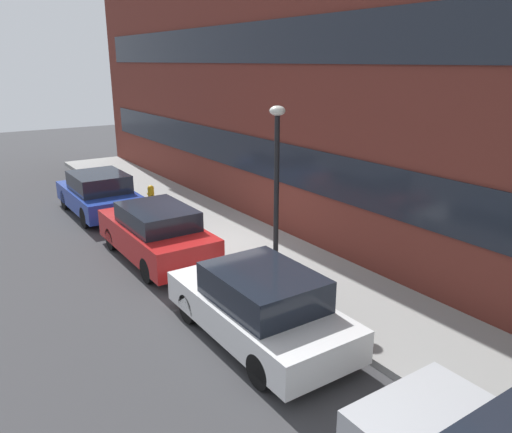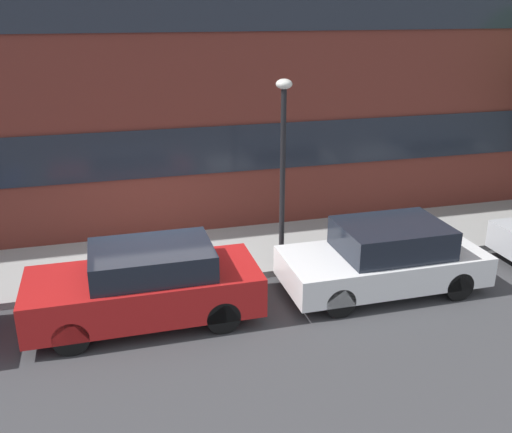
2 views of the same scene
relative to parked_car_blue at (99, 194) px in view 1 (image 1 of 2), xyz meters
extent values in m
plane|color=#38383A|center=(4.99, 1.05, -0.68)|extent=(56.00, 56.00, 0.00)
cube|color=gray|center=(4.99, 2.36, -0.62)|extent=(28.00, 2.62, 0.14)
cube|color=maroon|center=(4.99, 4.12, 4.09)|extent=(28.00, 0.90, 9.56)
cube|color=#1E232D|center=(4.99, 3.65, 1.42)|extent=(25.76, 0.04, 1.10)
cube|color=#1E232D|center=(4.99, 3.65, 4.57)|extent=(25.76, 0.04, 1.10)
cube|color=#1E3899|center=(-0.04, 0.00, -0.15)|extent=(3.83, 1.76, 0.59)
cube|color=black|center=(0.11, 0.00, 0.42)|extent=(1.99, 1.55, 0.55)
cylinder|color=black|center=(-1.23, -0.79, -0.36)|extent=(0.64, 0.18, 0.64)
cylinder|color=black|center=(-1.23, 0.79, -0.36)|extent=(0.64, 0.18, 0.64)
cylinder|color=black|center=(1.14, -0.79, -0.36)|extent=(0.64, 0.18, 0.64)
cylinder|color=black|center=(1.14, 0.79, -0.36)|extent=(0.64, 0.18, 0.64)
cube|color=#AD1919|center=(4.59, 0.00, -0.11)|extent=(3.98, 1.64, 0.70)
cube|color=black|center=(4.75, 0.00, 0.47)|extent=(2.07, 1.44, 0.47)
cylinder|color=black|center=(3.36, -0.73, -0.39)|extent=(0.59, 0.18, 0.59)
cylinder|color=black|center=(3.36, 0.73, -0.39)|extent=(0.59, 0.18, 0.59)
cylinder|color=black|center=(5.83, -0.73, -0.39)|extent=(0.59, 0.18, 0.59)
cylinder|color=black|center=(5.83, 0.73, -0.39)|extent=(0.59, 0.18, 0.59)
cube|color=silver|center=(9.15, 0.00, -0.18)|extent=(3.88, 1.72, 0.57)
cube|color=black|center=(9.30, 0.00, 0.38)|extent=(2.02, 1.51, 0.56)
cylinder|color=black|center=(7.94, -0.77, -0.40)|extent=(0.57, 0.18, 0.57)
cylinder|color=black|center=(7.94, 0.77, -0.40)|extent=(0.57, 0.18, 0.57)
cylinder|color=black|center=(10.35, -0.77, -0.40)|extent=(0.57, 0.18, 0.57)
cylinder|color=black|center=(10.35, 0.77, -0.40)|extent=(0.57, 0.18, 0.57)
cylinder|color=black|center=(12.98, 0.81, -0.40)|extent=(0.57, 0.18, 0.57)
cylinder|color=gold|center=(0.34, 1.63, -0.53)|extent=(0.30, 0.30, 0.04)
cylinder|color=gold|center=(0.34, 1.63, -0.27)|extent=(0.21, 0.21, 0.48)
sphere|color=gold|center=(0.34, 1.63, 0.02)|extent=(0.22, 0.22, 0.22)
cylinder|color=gold|center=(0.15, 1.63, -0.22)|extent=(0.17, 0.08, 0.08)
cylinder|color=gold|center=(0.53, 1.63, -0.22)|extent=(0.17, 0.08, 0.08)
cylinder|color=black|center=(7.58, 1.52, 1.25)|extent=(0.11, 0.11, 3.59)
ellipsoid|color=silver|center=(7.58, 1.52, 3.15)|extent=(0.32, 0.32, 0.20)
camera|label=1|loc=(15.72, -4.46, 4.10)|focal=35.00mm
camera|label=2|loc=(4.14, -9.03, 4.55)|focal=40.00mm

